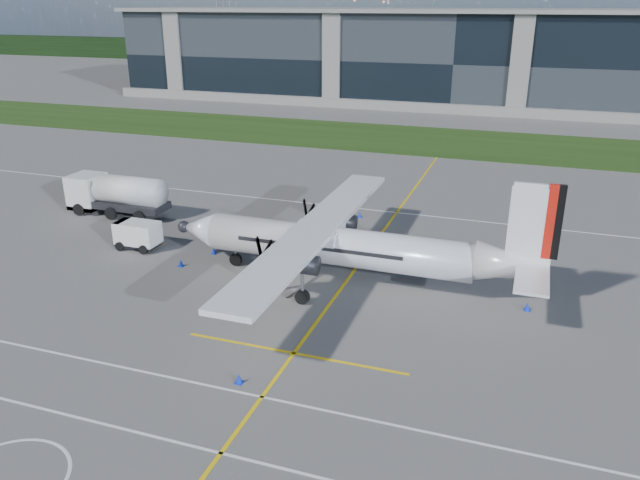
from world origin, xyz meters
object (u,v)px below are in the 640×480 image
baggage_tug (138,235)px  safety_cone_tail (527,306)px  safety_cone_nose_stbd (214,250)px  turboprop_aircraft (351,226)px  safety_cone_portwing (239,378)px  safety_cone_nose_port (181,263)px  ground_crew_person (159,232)px  pylon_west (226,7)px  fuel_tanker_truck (111,194)px  safety_cone_stbdwing (360,215)px

baggage_tug → safety_cone_tail: baggage_tug is taller
safety_cone_tail → safety_cone_nose_stbd: 21.50m
turboprop_aircraft → safety_cone_portwing: turboprop_aircraft is taller
safety_cone_nose_port → ground_crew_person: bearing=140.1°
pylon_west → safety_cone_nose_port: pylon_west is taller
turboprop_aircraft → safety_cone_nose_port: (-11.59, -1.37, -3.54)m
fuel_tanker_truck → safety_cone_portwing: (21.20, -19.19, -1.45)m
fuel_tanker_truck → safety_cone_stbdwing: size_ratio=18.13×
ground_crew_person → safety_cone_stbdwing: size_ratio=4.09×
pylon_west → fuel_tanker_truck: size_ratio=3.31×
turboprop_aircraft → ground_crew_person: 15.47m
pylon_west → baggage_tug: 161.38m
pylon_west → baggage_tug: size_ratio=9.10×
turboprop_aircraft → ground_crew_person: bearing=173.9°
pylon_west → safety_cone_nose_stbd: pylon_west is taller
pylon_west → ground_crew_person: pylon_west is taller
pylon_west → safety_cone_portwing: bearing=-62.9°
safety_cone_nose_stbd → pylon_west: bearing=116.6°
pylon_west → ground_crew_person: (68.09, -145.10, -13.98)m
safety_cone_portwing → safety_cone_tail: same height
turboprop_aircraft → safety_cone_nose_port: turboprop_aircraft is taller
fuel_tanker_truck → pylon_west: bearing=113.3°
safety_cone_portwing → safety_cone_stbdwing: (-1.17, 25.08, 0.00)m
safety_cone_portwing → safety_cone_tail: bearing=44.1°
safety_cone_portwing → ground_crew_person: bearing=133.4°
fuel_tanker_truck → safety_cone_tail: fuel_tanker_truck is taller
ground_crew_person → fuel_tanker_truck: bearing=87.2°
pylon_west → safety_cone_tail: size_ratio=60.00×
safety_cone_nose_port → safety_cone_nose_stbd: same height
baggage_tug → safety_cone_portwing: size_ratio=6.59×
safety_cone_tail → safety_cone_stbdwing: (-13.78, 12.86, 0.00)m
ground_crew_person → safety_cone_nose_stbd: ground_crew_person is taller
safety_cone_stbdwing → safety_cone_nose_stbd: (-7.65, -11.09, 0.00)m
fuel_tanker_truck → ground_crew_person: 9.25m
ground_crew_person → safety_cone_portwing: size_ratio=4.09×
safety_cone_stbdwing → safety_cone_nose_stbd: bearing=-124.6°
turboprop_aircraft → safety_cone_tail: bearing=-2.1°
turboprop_aircraft → baggage_tug: size_ratio=7.66×
baggage_tug → ground_crew_person: ground_crew_person is taller
pylon_west → baggage_tug: bearing=-65.4°
safety_cone_nose_port → safety_cone_portwing: bearing=-48.7°
pylon_west → safety_cone_nose_stbd: 163.17m
safety_cone_portwing → safety_cone_stbdwing: 25.10m
safety_cone_stbdwing → safety_cone_nose_port: bearing=-122.2°
safety_cone_portwing → safety_cone_nose_port: (-9.87, 11.25, 0.00)m
turboprop_aircraft → safety_cone_portwing: bearing=-97.7°
safety_cone_tail → safety_cone_nose_port: same height
fuel_tanker_truck → safety_cone_tail: bearing=-11.7°
turboprop_aircraft → safety_cone_nose_port: 12.19m
fuel_tanker_truck → ground_crew_person: fuel_tanker_truck is taller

